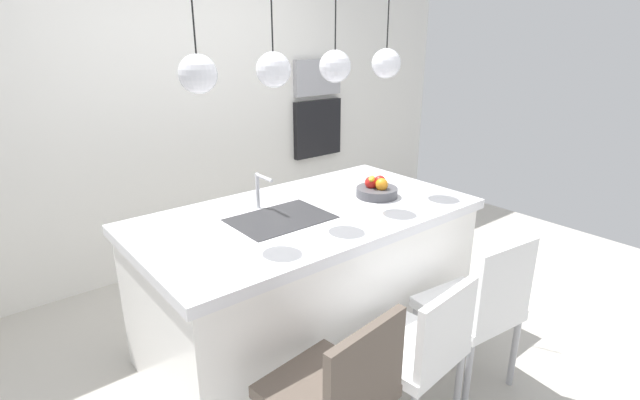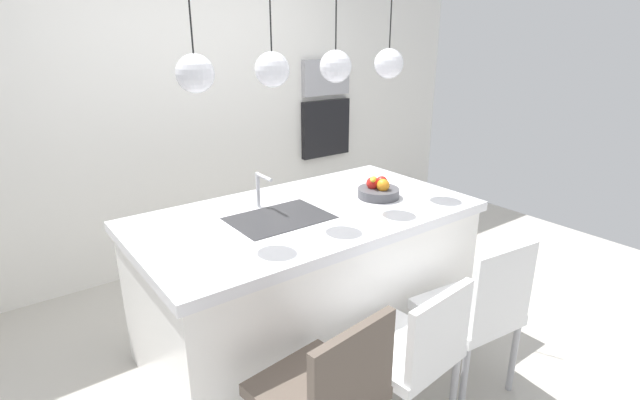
{
  "view_description": "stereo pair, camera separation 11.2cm",
  "coord_description": "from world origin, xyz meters",
  "views": [
    {
      "loc": [
        -1.63,
        -2.12,
        1.93
      ],
      "look_at": [
        0.1,
        0.0,
        0.97
      ],
      "focal_mm": 26.75,
      "sensor_mm": 36.0,
      "label": 1
    },
    {
      "loc": [
        -1.54,
        -2.19,
        1.93
      ],
      "look_at": [
        0.1,
        0.0,
        0.97
      ],
      "focal_mm": 26.75,
      "sensor_mm": 36.0,
      "label": 2
    }
  ],
  "objects": [
    {
      "name": "floor",
      "position": [
        0.0,
        0.0,
        0.0
      ],
      "size": [
        6.6,
        6.6,
        0.0
      ],
      "primitive_type": "plane",
      "color": "#BCB7AD",
      "rests_on": "ground"
    },
    {
      "name": "back_wall",
      "position": [
        0.0,
        1.65,
        1.3
      ],
      "size": [
        6.0,
        0.1,
        2.6
      ],
      "primitive_type": "cube",
      "color": "silver",
      "rests_on": "ground"
    },
    {
      "name": "kitchen_island",
      "position": [
        0.0,
        0.0,
        0.46
      ],
      "size": [
        2.04,
        1.1,
        0.92
      ],
      "color": "white",
      "rests_on": "ground"
    },
    {
      "name": "sink_basin",
      "position": [
        -0.19,
        0.0,
        0.91
      ],
      "size": [
        0.56,
        0.4,
        0.02
      ],
      "primitive_type": "cube",
      "color": "#2D2D30",
      "rests_on": "kitchen_island"
    },
    {
      "name": "faucet",
      "position": [
        -0.19,
        0.21,
        1.06
      ],
      "size": [
        0.02,
        0.17,
        0.22
      ],
      "color": "silver",
      "rests_on": "kitchen_island"
    },
    {
      "name": "fruit_bowl",
      "position": [
        0.52,
        -0.07,
        0.97
      ],
      "size": [
        0.27,
        0.27,
        0.15
      ],
      "color": "#4C4C51",
      "rests_on": "kitchen_island"
    },
    {
      "name": "microwave",
      "position": [
        1.35,
        1.58,
        1.52
      ],
      "size": [
        0.54,
        0.08,
        0.34
      ],
      "primitive_type": "cube",
      "color": "#9E9EA3",
      "rests_on": "back_wall"
    },
    {
      "name": "oven",
      "position": [
        1.35,
        1.58,
        1.02
      ],
      "size": [
        0.56,
        0.08,
        0.56
      ],
      "primitive_type": "cube",
      "color": "black",
      "rests_on": "back_wall"
    },
    {
      "name": "chair_near",
      "position": [
        -0.55,
        -0.91,
        0.51
      ],
      "size": [
        0.52,
        0.52,
        0.89
      ],
      "color": "brown",
      "rests_on": "ground"
    },
    {
      "name": "chair_middle",
      "position": [
        -0.03,
        -0.91,
        0.49
      ],
      "size": [
        0.51,
        0.5,
        0.84
      ],
      "color": "white",
      "rests_on": "ground"
    },
    {
      "name": "chair_far",
      "position": [
        0.47,
        -0.92,
        0.52
      ],
      "size": [
        0.5,
        0.51,
        0.93
      ],
      "color": "white",
      "rests_on": "ground"
    },
    {
      "name": "pendant_light_left",
      "position": [
        -0.63,
        0.0,
        1.75
      ],
      "size": [
        0.18,
        0.18,
        0.78
      ],
      "color": "silver"
    },
    {
      "name": "pendant_light_center_left",
      "position": [
        -0.21,
        0.0,
        1.75
      ],
      "size": [
        0.18,
        0.18,
        0.78
      ],
      "color": "silver"
    },
    {
      "name": "pendant_light_center_right",
      "position": [
        0.21,
        0.0,
        1.75
      ],
      "size": [
        0.18,
        0.18,
        0.78
      ],
      "color": "silver"
    },
    {
      "name": "pendant_light_right",
      "position": [
        0.63,
        0.0,
        1.75
      ],
      "size": [
        0.18,
        0.18,
        0.78
      ],
      "color": "silver"
    }
  ]
}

